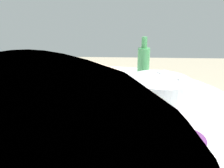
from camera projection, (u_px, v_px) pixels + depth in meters
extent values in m
cylinder|color=white|center=(103.00, 108.00, 1.08)|extent=(1.30, 1.30, 0.03)
cylinder|color=#B2B5BA|center=(159.00, 87.00, 1.16)|extent=(0.31, 0.31, 0.09)
ellipsoid|color=white|center=(159.00, 86.00, 1.16)|extent=(0.25, 0.25, 0.10)
cube|color=white|center=(172.00, 75.00, 1.19)|extent=(0.14, 0.15, 0.01)
cylinder|color=silver|center=(87.00, 73.00, 1.44)|extent=(0.26, 0.26, 0.06)
cylinder|color=black|center=(88.00, 74.00, 1.44)|extent=(0.23, 0.23, 0.04)
cylinder|color=silver|center=(87.00, 70.00, 1.43)|extent=(0.26, 0.14, 0.01)
cylinder|color=silver|center=(24.00, 87.00, 1.26)|extent=(0.21, 0.21, 0.02)
ellipsoid|color=#2F542E|center=(23.00, 83.00, 1.26)|extent=(0.15, 0.15, 0.04)
cylinder|color=silver|center=(103.00, 129.00, 0.86)|extent=(0.20, 0.20, 0.02)
ellipsoid|color=#A6613F|center=(103.00, 126.00, 0.85)|extent=(0.16, 0.16, 0.03)
cylinder|color=white|center=(183.00, 142.00, 0.78)|extent=(0.20, 0.20, 0.02)
ellipsoid|color=#53275B|center=(184.00, 138.00, 0.78)|extent=(0.15, 0.15, 0.03)
cylinder|color=#3E864B|center=(143.00, 63.00, 1.41)|extent=(0.07, 0.07, 0.19)
cylinder|color=#3E864B|center=(144.00, 42.00, 1.36)|extent=(0.03, 0.03, 0.06)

